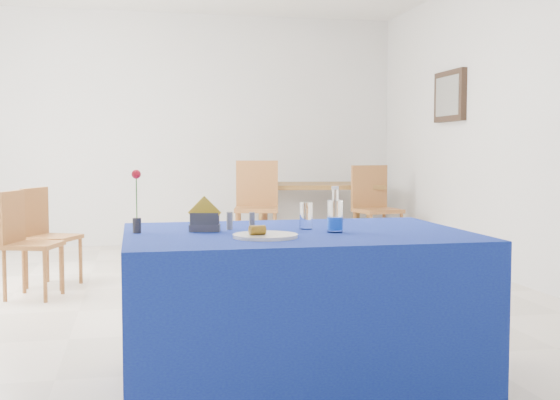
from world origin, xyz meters
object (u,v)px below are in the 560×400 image
object	(u,v)px
oak_table	(313,190)
chair_bg_right	(374,203)
plate	(265,236)
chair_win_b	(45,229)
chair_bg_left	(257,201)
blue_table	(296,311)
water_bottle	(335,217)
chair_win_a	(24,236)

from	to	relation	value
oak_table	chair_bg_right	xyz separation A→B (m)	(0.53, -0.65, -0.11)
plate	oak_table	bearing A→B (deg)	73.20
chair_win_b	chair_bg_left	bearing A→B (deg)	-31.62
oak_table	chair_win_b	bearing A→B (deg)	-146.21
chair_win_b	blue_table	bearing A→B (deg)	-128.43
water_bottle	chair_bg_right	distance (m)	4.58
chair_bg_right	chair_win_b	xyz separation A→B (m)	(-3.35, -1.23, -0.09)
chair_bg_left	chair_bg_right	bearing A→B (deg)	5.95
water_bottle	blue_table	bearing A→B (deg)	157.50
chair_bg_left	chair_win_a	size ratio (longest dim) A/B	1.24
plate	blue_table	xyz separation A→B (m)	(0.19, 0.20, -0.39)
water_bottle	chair_win_b	xyz separation A→B (m)	(-1.66, 3.01, -0.35)
chair_bg_right	chair_bg_left	bearing A→B (deg)	164.71
blue_table	oak_table	bearing A→B (deg)	74.58
oak_table	chair_bg_right	size ratio (longest dim) A/B	1.66
water_bottle	oak_table	size ratio (longest dim) A/B	0.13
plate	chair_win_a	distance (m)	3.04
chair_bg_left	chair_win_a	xyz separation A→B (m)	(-2.15, -1.83, -0.12)
water_bottle	chair_win_b	world-z (taller)	water_bottle
water_bottle	plate	bearing A→B (deg)	-159.31
chair_bg_right	chair_win_a	size ratio (longest dim) A/B	1.18
blue_table	chair_bg_left	xyz separation A→B (m)	(0.56, 4.30, 0.22)
plate	oak_table	world-z (taller)	plate
oak_table	chair_bg_right	bearing A→B (deg)	-51.17
oak_table	water_bottle	bearing A→B (deg)	-103.36
chair_win_a	chair_win_b	size ratio (longest dim) A/B	1.00
plate	water_bottle	xyz separation A→B (m)	(0.36, 0.13, 0.06)
oak_table	plate	bearing A→B (deg)	-106.80
blue_table	chair_bg_right	size ratio (longest dim) A/B	1.63
oak_table	chair_win_a	xyz separation A→B (m)	(-2.92, -2.35, -0.20)
blue_table	water_bottle	bearing A→B (deg)	-22.50
blue_table	water_bottle	size ratio (longest dim) A/B	7.44
blue_table	chair_bg_right	bearing A→B (deg)	66.03
oak_table	chair_bg_left	xyz separation A→B (m)	(-0.77, -0.52, -0.08)
water_bottle	chair_bg_right	size ratio (longest dim) A/B	0.22
plate	oak_table	xyz separation A→B (m)	(1.52, 5.03, -0.09)
blue_table	oak_table	distance (m)	5.02
chair_bg_left	chair_bg_right	distance (m)	1.30
blue_table	plate	bearing A→B (deg)	-132.58
plate	chair_bg_right	bearing A→B (deg)	64.98
blue_table	chair_win_a	world-z (taller)	chair_win_a
chair_win_b	plate	bearing A→B (deg)	-132.82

